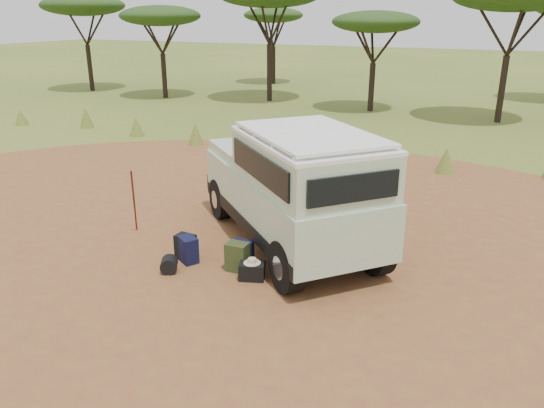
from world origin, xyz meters
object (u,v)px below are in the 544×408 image
at_px(backpack_navy, 188,250).
at_px(backpack_black, 186,247).
at_px(duffel_navy, 241,253).
at_px(hard_case, 252,271).
at_px(walking_staff, 134,201).
at_px(backpack_olive, 237,257).
at_px(safari_vehicle, 293,189).

bearing_deg(backpack_navy, backpack_black, 174.33).
height_order(backpack_navy, duffel_navy, backpack_navy).
xyz_separation_m(backpack_navy, duffel_navy, (0.99, 0.37, -0.03)).
bearing_deg(duffel_navy, backpack_navy, -155.70).
bearing_deg(backpack_navy, hard_case, 27.59).
height_order(walking_staff, backpack_black, walking_staff).
relative_size(walking_staff, backpack_navy, 3.14).
relative_size(backpack_black, backpack_olive, 0.91).
xyz_separation_m(backpack_black, duffel_navy, (1.11, 0.28, -0.02)).
height_order(safari_vehicle, walking_staff, safari_vehicle).
bearing_deg(backpack_navy, walking_staff, -168.54).
bearing_deg(duffel_navy, backpack_black, -162.13).
bearing_deg(walking_staff, safari_vehicle, -24.15).
xyz_separation_m(backpack_black, backpack_navy, (0.12, -0.09, 0.01)).
bearing_deg(backpack_black, safari_vehicle, 46.20).
height_order(backpack_olive, duffel_navy, backpack_olive).
relative_size(safari_vehicle, backpack_olive, 9.36).
distance_m(backpack_navy, hard_case, 1.49).
distance_m(backpack_navy, duffel_navy, 1.06).
bearing_deg(walking_staff, hard_case, -53.22).
bearing_deg(walking_staff, backpack_olive, -51.48).
distance_m(safari_vehicle, duffel_navy, 1.72).
xyz_separation_m(backpack_black, hard_case, (1.60, -0.20, -0.09)).
bearing_deg(walking_staff, backpack_navy, -60.18).
bearing_deg(safari_vehicle, duffel_navy, -71.52).
height_order(backpack_black, backpack_navy, backpack_navy).
relative_size(walking_staff, backpack_olive, 2.92).
distance_m(walking_staff, backpack_black, 1.88).
relative_size(backpack_olive, hard_case, 1.22).
relative_size(walking_staff, backpack_black, 3.20).
distance_m(duffel_navy, hard_case, 0.69).
distance_m(walking_staff, backpack_olive, 3.00).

